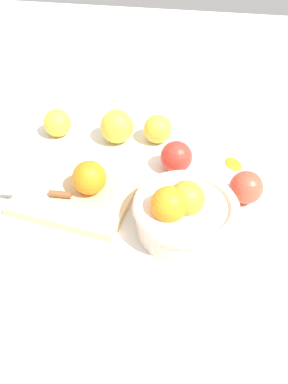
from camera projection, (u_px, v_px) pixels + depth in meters
name	position (u px, v px, depth m)	size (l,w,h in m)	color
ground_plane	(133.00, 196.00, 0.82)	(2.40, 2.40, 0.00)	silver
bowl	(184.00, 212.00, 0.73)	(0.20, 0.20, 0.11)	beige
cutting_board	(75.00, 196.00, 0.81)	(0.23, 0.17, 0.02)	#DBB77F
orange_on_board	(89.00, 178.00, 0.79)	(0.07, 0.07, 0.07)	orange
knife	(44.00, 194.00, 0.80)	(0.16, 0.02, 0.01)	silver
apple_mid_left	(246.00, 187.00, 0.79)	(0.07, 0.07, 0.07)	#D6422D
apple_front_center	(158.00, 129.00, 0.95)	(0.07, 0.07, 0.07)	gold
apple_front_right	(57.00, 123.00, 0.97)	(0.07, 0.07, 0.07)	gold
apple_front_right_2	(117.00, 127.00, 0.95)	(0.08, 0.08, 0.08)	gold
apple_front_left	(176.00, 157.00, 0.87)	(0.07, 0.07, 0.07)	red
citrus_peel	(233.00, 163.00, 0.90)	(0.05, 0.04, 0.01)	orange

